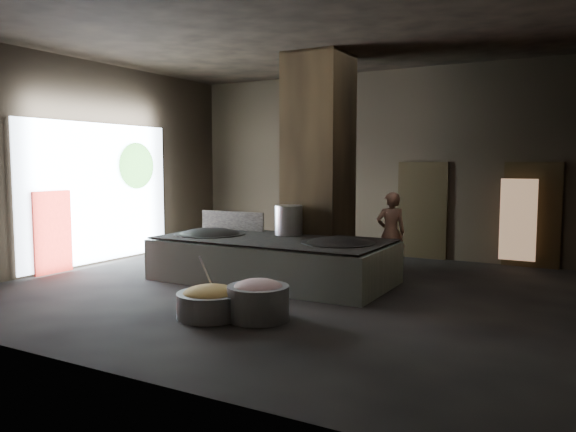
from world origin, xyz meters
The scene contains 27 objects.
floor centered at (0.00, 0.00, -0.05)m, with size 10.00×9.00×0.10m, color black.
ceiling centered at (0.00, 0.00, 4.55)m, with size 10.00×9.00×0.10m, color black.
back_wall centered at (0.00, 4.55, 2.25)m, with size 10.00×0.10×4.50m, color black.
front_wall centered at (0.00, -4.55, 2.25)m, with size 10.00×0.10×4.50m, color black.
left_wall centered at (-5.05, 0.00, 2.25)m, with size 0.10×9.00×4.50m, color black.
pillar centered at (-0.30, 1.90, 2.25)m, with size 1.20×1.20×4.50m, color black.
hearth_platform centered at (-0.56, 0.45, 0.39)m, with size 4.50×2.15×0.78m, color silver.
platform_cap centered at (-0.56, 0.45, 0.82)m, with size 4.40×2.11×0.03m, color black.
wok_left centered at (-2.01, 0.40, 0.75)m, with size 1.42×1.42×0.39m, color black.
wok_left_rim centered at (-2.01, 0.40, 0.82)m, with size 1.45×1.45×0.05m, color black.
wok_right centered at (0.79, 0.50, 0.75)m, with size 1.32×1.32×0.37m, color black.
wok_right_rim centered at (0.79, 0.50, 0.82)m, with size 1.35×1.35×0.05m, color black.
stock_pot centered at (-0.51, 1.00, 1.13)m, with size 0.55×0.55×0.59m, color #A3A5AB.
splash_guard centered at (-2.01, 1.20, 1.03)m, with size 1.56×0.06×0.39m, color black.
cook centered at (1.15, 2.34, 0.84)m, with size 0.61×0.39×1.67m, color brown.
veg_basin centered at (-0.06, -2.18, 0.18)m, with size 0.99×0.99×0.37m, color slate.
veg_fill centered at (-0.06, -2.18, 0.35)m, with size 0.82×0.82×0.25m, color olive.
ladle centered at (-0.21, -2.03, 0.55)m, with size 0.03×0.03×0.78m, color #A3A5AB.
meat_basin centered at (0.62, -1.94, 0.25)m, with size 0.90×0.90×0.49m, color slate.
meat_fill centered at (0.62, -1.94, 0.45)m, with size 0.75×0.75×0.29m, color #A36163.
doorway_near centered at (1.20, 4.45, 1.10)m, with size 1.18×0.08×2.38m, color black.
doorway_near_glow centered at (1.03, 4.65, 1.05)m, with size 0.74×0.04×1.75m, color #8C6647.
doorway_far centered at (3.60, 4.45, 1.10)m, with size 1.18×0.08×2.38m, color black.
doorway_far_glow centered at (3.36, 4.16, 1.05)m, with size 0.74×0.04×1.76m, color #8C6647.
left_opening centered at (-4.95, 0.20, 1.60)m, with size 0.04×4.20×3.10m, color white.
pavilion_sliver centered at (-4.88, -1.10, 0.85)m, with size 0.05×0.90×1.70m, color maroon.
tree_silhouette centered at (-4.85, 1.30, 2.20)m, with size 0.28×1.10×1.10m, color #194714.
Camera 1 is at (4.89, -8.69, 2.26)m, focal length 35.00 mm.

